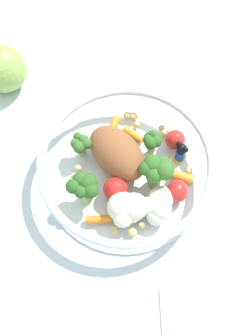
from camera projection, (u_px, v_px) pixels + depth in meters
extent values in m
plane|color=silver|center=(120.00, 180.00, 0.58)|extent=(2.40, 2.40, 0.00)
cylinder|color=white|center=(126.00, 175.00, 0.58)|extent=(0.21, 0.21, 0.01)
torus|color=white|center=(126.00, 162.00, 0.54)|extent=(0.22, 0.22, 0.01)
ellipsoid|color=brown|center=(117.00, 153.00, 0.56)|extent=(0.10, 0.10, 0.05)
cylinder|color=#8EB766|center=(154.00, 178.00, 0.56)|extent=(0.02, 0.02, 0.03)
sphere|color=#386B28|center=(154.00, 175.00, 0.53)|extent=(0.02, 0.02, 0.02)
sphere|color=#386B28|center=(164.00, 171.00, 0.53)|extent=(0.02, 0.02, 0.02)
sphere|color=#386B28|center=(162.00, 163.00, 0.53)|extent=(0.02, 0.02, 0.02)
sphere|color=#386B28|center=(153.00, 164.00, 0.53)|extent=(0.02, 0.02, 0.02)
sphere|color=#386B28|center=(146.00, 170.00, 0.53)|extent=(0.02, 0.02, 0.02)
cylinder|color=#8EB766|center=(86.00, 194.00, 0.55)|extent=(0.02, 0.02, 0.02)
sphere|color=#2D6023|center=(81.00, 192.00, 0.52)|extent=(0.02, 0.02, 0.02)
sphere|color=#2D6023|center=(90.00, 190.00, 0.52)|extent=(0.02, 0.02, 0.02)
sphere|color=#2D6023|center=(88.00, 183.00, 0.53)|extent=(0.02, 0.02, 0.02)
sphere|color=#2D6023|center=(80.00, 180.00, 0.53)|extent=(0.02, 0.02, 0.02)
sphere|color=#2D6023|center=(73.00, 186.00, 0.52)|extent=(0.02, 0.02, 0.02)
cylinder|color=#8EB766|center=(82.00, 150.00, 0.58)|extent=(0.01, 0.01, 0.02)
sphere|color=#386B28|center=(79.00, 147.00, 0.55)|extent=(0.02, 0.02, 0.02)
sphere|color=#386B28|center=(86.00, 143.00, 0.56)|extent=(0.02, 0.02, 0.02)
sphere|color=#386B28|center=(83.00, 140.00, 0.56)|extent=(0.02, 0.02, 0.02)
sphere|color=#386B28|center=(77.00, 136.00, 0.56)|extent=(0.01, 0.01, 0.01)
sphere|color=#386B28|center=(75.00, 143.00, 0.56)|extent=(0.01, 0.01, 0.01)
cylinder|color=#8EB766|center=(151.00, 147.00, 0.58)|extent=(0.01, 0.01, 0.02)
sphere|color=#2D6023|center=(151.00, 143.00, 0.55)|extent=(0.02, 0.02, 0.02)
sphere|color=#2D6023|center=(156.00, 142.00, 0.56)|extent=(0.02, 0.02, 0.02)
sphere|color=#2D6023|center=(156.00, 138.00, 0.56)|extent=(0.01, 0.01, 0.01)
sphere|color=#2D6023|center=(153.00, 135.00, 0.56)|extent=(0.01, 0.01, 0.01)
sphere|color=#2D6023|center=(149.00, 137.00, 0.56)|extent=(0.01, 0.01, 0.01)
sphere|color=#2D6023|center=(148.00, 140.00, 0.55)|extent=(0.01, 0.01, 0.01)
sphere|color=white|center=(157.00, 215.00, 0.53)|extent=(0.03, 0.03, 0.03)
sphere|color=white|center=(160.00, 209.00, 0.53)|extent=(0.03, 0.03, 0.03)
sphere|color=white|center=(161.00, 199.00, 0.54)|extent=(0.03, 0.03, 0.03)
sphere|color=white|center=(148.00, 206.00, 0.53)|extent=(0.02, 0.02, 0.02)
sphere|color=silver|center=(123.00, 218.00, 0.53)|extent=(0.02, 0.02, 0.02)
sphere|color=silver|center=(132.00, 214.00, 0.53)|extent=(0.02, 0.02, 0.02)
sphere|color=silver|center=(134.00, 207.00, 0.53)|extent=(0.04, 0.04, 0.04)
sphere|color=silver|center=(124.00, 201.00, 0.54)|extent=(0.02, 0.02, 0.02)
sphere|color=silver|center=(122.00, 207.00, 0.53)|extent=(0.04, 0.04, 0.04)
sphere|color=silver|center=(123.00, 208.00, 0.53)|extent=(0.03, 0.03, 0.03)
cube|color=yellow|center=(180.00, 158.00, 0.58)|extent=(0.02, 0.02, 0.00)
cylinder|color=#1933B2|center=(180.00, 154.00, 0.57)|extent=(0.02, 0.02, 0.02)
sphere|color=black|center=(182.00, 149.00, 0.56)|extent=(0.01, 0.01, 0.01)
sphere|color=black|center=(179.00, 144.00, 0.56)|extent=(0.01, 0.01, 0.01)
sphere|color=black|center=(186.00, 150.00, 0.55)|extent=(0.01, 0.01, 0.01)
cylinder|color=orange|center=(182.00, 177.00, 0.56)|extent=(0.02, 0.03, 0.01)
cylinder|color=orange|center=(114.00, 125.00, 0.60)|extent=(0.03, 0.01, 0.01)
cylinder|color=orange|center=(133.00, 135.00, 0.59)|extent=(0.02, 0.03, 0.01)
cylinder|color=orange|center=(99.00, 220.00, 0.54)|extent=(0.02, 0.03, 0.01)
sphere|color=red|center=(114.00, 189.00, 0.55)|extent=(0.03, 0.03, 0.03)
sphere|color=red|center=(177.00, 191.00, 0.55)|extent=(0.03, 0.03, 0.03)
sphere|color=red|center=(175.00, 140.00, 0.58)|extent=(0.03, 0.03, 0.03)
sphere|color=tan|center=(162.00, 128.00, 0.60)|extent=(0.01, 0.01, 0.01)
sphere|color=#D1B775|center=(122.00, 132.00, 0.60)|extent=(0.01, 0.01, 0.01)
sphere|color=tan|center=(114.00, 230.00, 0.53)|extent=(0.01, 0.01, 0.01)
sphere|color=tan|center=(132.00, 233.00, 0.53)|extent=(0.01, 0.01, 0.01)
sphere|color=tan|center=(142.00, 225.00, 0.54)|extent=(0.01, 0.01, 0.01)
sphere|color=tan|center=(165.00, 133.00, 0.59)|extent=(0.01, 0.01, 0.01)
sphere|color=tan|center=(136.00, 117.00, 0.60)|extent=(0.01, 0.01, 0.01)
sphere|color=#D1B775|center=(74.00, 176.00, 0.57)|extent=(0.01, 0.01, 0.01)
sphere|color=#D1B775|center=(189.00, 171.00, 0.57)|extent=(0.01, 0.01, 0.01)
sphere|color=#D1B775|center=(78.00, 168.00, 0.57)|extent=(0.01, 0.01, 0.01)
sphere|color=tan|center=(79.00, 138.00, 0.59)|extent=(0.01, 0.01, 0.01)
sphere|color=#D1B775|center=(127.00, 116.00, 0.61)|extent=(0.01, 0.01, 0.01)
sphere|color=tan|center=(103.00, 132.00, 0.59)|extent=(0.01, 0.01, 0.01)
sphere|color=tan|center=(137.00, 125.00, 0.60)|extent=(0.01, 0.01, 0.01)
sphere|color=#8CB74C|center=(3.00, 69.00, 0.62)|extent=(0.07, 0.07, 0.07)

